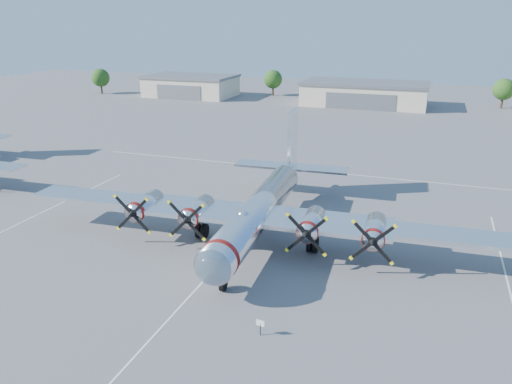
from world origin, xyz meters
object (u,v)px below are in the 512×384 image
(info_placard, at_px, (260,325))
(hangar_center, at_px, (365,94))
(tree_west, at_px, (273,79))
(tree_east, at_px, (504,89))
(main_bomber_b29, at_px, (261,236))
(hangar_west, at_px, (191,86))
(tree_far_west, at_px, (101,78))

(info_placard, bearing_deg, hangar_center, 101.81)
(hangar_center, height_order, tree_west, tree_west)
(tree_west, height_order, info_placard, tree_west)
(tree_east, distance_m, info_placard, 102.61)
(main_bomber_b29, xyz_separation_m, info_placard, (4.88, -14.55, 0.77))
(hangar_center, distance_m, tree_west, 26.30)
(hangar_west, distance_m, hangar_center, 45.00)
(hangar_center, bearing_deg, hangar_west, 180.00)
(hangar_west, distance_m, tree_west, 21.61)
(tree_far_west, xyz_separation_m, tree_east, (100.00, 10.00, 0.00))
(hangar_center, bearing_deg, main_bomber_b29, -88.93)
(tree_far_west, height_order, tree_east, same)
(hangar_west, relative_size, hangar_center, 0.79)
(tree_west, bearing_deg, main_bomber_b29, -73.12)
(info_placard, bearing_deg, tree_east, 84.60)
(hangar_center, height_order, info_placard, hangar_center)
(hangar_center, xyz_separation_m, tree_west, (-25.00, 8.04, 1.51))
(info_placard, bearing_deg, main_bomber_b29, 116.49)
(hangar_west, bearing_deg, info_placard, -61.29)
(hangar_west, height_order, tree_east, tree_east)
(tree_west, relative_size, info_placard, 6.07)
(info_placard, bearing_deg, tree_far_west, 138.31)
(tree_far_west, bearing_deg, tree_east, 5.71)
(main_bomber_b29, distance_m, info_placard, 15.36)
(main_bomber_b29, bearing_deg, tree_east, 68.63)
(main_bomber_b29, height_order, info_placard, main_bomber_b29)
(hangar_west, distance_m, tree_east, 75.26)
(hangar_center, relative_size, info_placard, 26.15)
(tree_far_west, height_order, main_bomber_b29, tree_far_west)
(tree_west, xyz_separation_m, tree_east, (55.00, -2.00, 0.00))
(hangar_west, xyz_separation_m, info_placard, (51.36, -93.76, -1.94))
(tree_west, distance_m, info_placard, 106.57)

